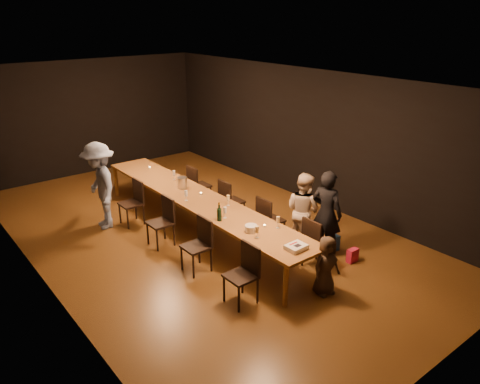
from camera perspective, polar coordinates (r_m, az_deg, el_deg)
ground at (r=9.45m, az=-5.05°, el=-4.90°), size 10.00×10.00×0.00m
room_shell at (r=8.73m, az=-5.49°, el=7.42°), size 6.04×10.04×3.02m
table at (r=9.16m, az=-5.19°, el=-0.96°), size 0.90×6.00×0.75m
chair_right_0 at (r=8.12m, az=9.53°, el=-6.09°), size 0.42×0.42×0.93m
chair_right_1 at (r=8.87m, az=3.79°, el=-3.37°), size 0.42×0.42×0.93m
chair_right_2 at (r=9.71m, az=-0.98°, el=-1.07°), size 0.42×0.42×0.93m
chair_right_3 at (r=10.62m, az=-4.95°, el=0.86°), size 0.42×0.42×0.93m
chair_left_0 at (r=7.08m, az=0.09°, el=-10.15°), size 0.42×0.42×0.93m
chair_left_1 at (r=7.93m, az=-5.39°, el=-6.58°), size 0.42×0.42×0.93m
chair_left_2 at (r=8.86m, az=-9.71°, el=-3.68°), size 0.42×0.42×0.93m
chair_left_3 at (r=9.84m, az=-13.17°, el=-1.33°), size 0.42×0.42×0.93m
woman_birthday at (r=8.43m, az=10.49°, el=-2.58°), size 0.53×0.66×1.59m
woman_tan at (r=8.71m, az=7.71°, el=-2.19°), size 0.59×0.73×1.43m
man_blue at (r=9.72m, az=-16.68°, el=0.71°), size 0.83×1.24×1.78m
child at (r=7.40m, az=10.44°, el=-8.82°), size 0.51×0.37×0.97m
gift_bag_red at (r=8.55m, az=13.55°, el=-7.53°), size 0.21×0.11×0.25m
gift_bag_blue at (r=8.84m, az=11.22°, el=-6.14°), size 0.25×0.18×0.29m
birthday_cake at (r=7.23m, az=6.86°, el=-6.68°), size 0.31×0.25×0.07m
plate_stack at (r=7.71m, az=1.34°, el=-4.46°), size 0.27×0.27×0.11m
champagne_bottle at (r=8.06m, az=-2.54°, el=-2.39°), size 0.10×0.10×0.34m
ice_bucket at (r=9.64m, az=-7.05°, el=1.15°), size 0.21×0.21×0.23m
wineglass_0 at (r=7.49m, az=2.09°, el=-4.90°), size 0.06×0.06×0.21m
wineglass_1 at (r=7.84m, az=4.65°, el=-3.70°), size 0.06×0.06×0.21m
wineglass_2 at (r=8.19m, az=-1.85°, el=-2.51°), size 0.06×0.06×0.21m
wineglass_3 at (r=8.70m, az=-1.46°, el=-1.02°), size 0.06×0.06×0.21m
wineglass_4 at (r=8.98m, az=-6.59°, el=-0.43°), size 0.06×0.06×0.21m
wineglass_5 at (r=10.13m, az=-8.04°, el=2.05°), size 0.06×0.06×0.21m
tealight_near at (r=7.91m, az=3.00°, el=-4.13°), size 0.05×0.05×0.03m
tealight_mid at (r=9.29m, az=-4.80°, el=-0.19°), size 0.05×0.05×0.03m
tealight_far at (r=11.00m, az=-10.96°, el=2.93°), size 0.05×0.05×0.03m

